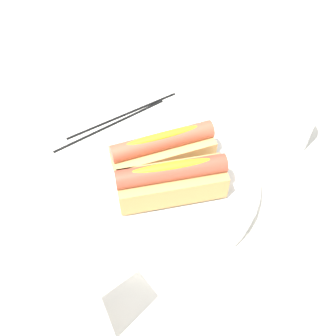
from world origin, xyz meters
name	(u,v)px	position (x,y,z in m)	size (l,w,h in m)	color
ground_plane	(158,185)	(0.00, 0.00, 0.00)	(2.40, 2.40, 0.00)	silver
serving_bowl	(168,182)	(-0.01, 0.01, 0.02)	(0.27, 0.27, 0.03)	white
hotdog_front	(163,150)	(-0.02, -0.01, 0.06)	(0.16, 0.07, 0.06)	tan
hotdog_back	(173,179)	(0.00, 0.04, 0.06)	(0.16, 0.09, 0.06)	tan
water_glass	(291,125)	(-0.23, 0.03, 0.04)	(0.07, 0.07, 0.09)	white
napkin_box	(51,336)	(0.21, 0.16, 0.07)	(0.11, 0.04, 0.15)	white
chopstick_near	(111,124)	(0.01, -0.16, 0.00)	(0.01, 0.01, 0.22)	black
chopstick_far	(123,114)	(-0.02, -0.17, 0.00)	(0.01, 0.01, 0.22)	black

